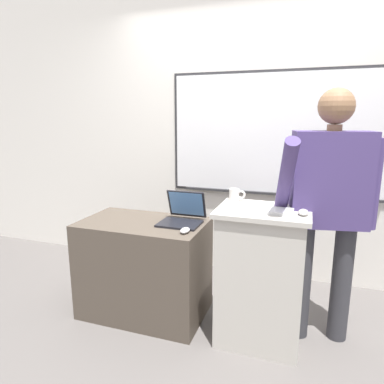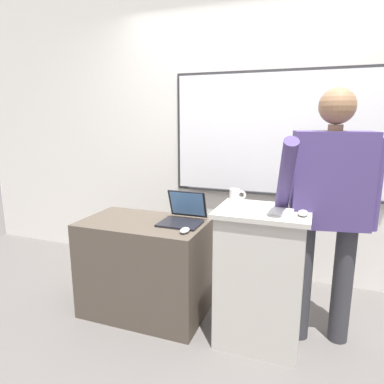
# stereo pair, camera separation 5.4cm
# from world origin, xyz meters

# --- Properties ---
(ground_plane) EXTENTS (30.00, 30.00, 0.00)m
(ground_plane) POSITION_xyz_m (0.00, 0.00, 0.00)
(ground_plane) COLOR #5B5654
(back_wall) EXTENTS (6.40, 0.17, 2.97)m
(back_wall) POSITION_xyz_m (0.01, 1.40, 1.48)
(back_wall) COLOR silver
(back_wall) RESTS_ON ground_plane
(lectern_podium) EXTENTS (0.59, 0.46, 0.93)m
(lectern_podium) POSITION_xyz_m (0.28, 0.31, 0.47)
(lectern_podium) COLOR #BCB7AD
(lectern_podium) RESTS_ON ground_plane
(side_desk) EXTENTS (0.93, 0.57, 0.74)m
(side_desk) POSITION_xyz_m (-0.61, 0.36, 0.37)
(side_desk) COLOR #4C4238
(side_desk) RESTS_ON ground_plane
(person_presenter) EXTENTS (0.64, 0.60, 1.68)m
(person_presenter) POSITION_xyz_m (0.67, 0.47, 0.99)
(person_presenter) COLOR #333338
(person_presenter) RESTS_ON ground_plane
(laptop) EXTENTS (0.30, 0.31, 0.23)m
(laptop) POSITION_xyz_m (-0.33, 0.45, 0.80)
(laptop) COLOR black
(laptop) RESTS_ON side_desk
(wireless_keyboard) EXTENTS (0.39, 0.15, 0.02)m
(wireless_keyboard) POSITION_xyz_m (0.27, 0.25, 0.94)
(wireless_keyboard) COLOR silver
(wireless_keyboard) RESTS_ON lectern_podium
(computer_mouse_by_laptop) EXTENTS (0.06, 0.10, 0.03)m
(computer_mouse_by_laptop) POSITION_xyz_m (-0.23, 0.22, 0.76)
(computer_mouse_by_laptop) COLOR #BCBCC1
(computer_mouse_by_laptop) RESTS_ON side_desk
(computer_mouse_by_keyboard) EXTENTS (0.06, 0.10, 0.03)m
(computer_mouse_by_keyboard) POSITION_xyz_m (0.52, 0.25, 0.95)
(computer_mouse_by_keyboard) COLOR silver
(computer_mouse_by_keyboard) RESTS_ON lectern_podium
(coffee_mug) EXTENTS (0.12, 0.07, 0.08)m
(coffee_mug) POSITION_xyz_m (0.05, 0.48, 0.97)
(coffee_mug) COLOR silver
(coffee_mug) RESTS_ON lectern_podium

